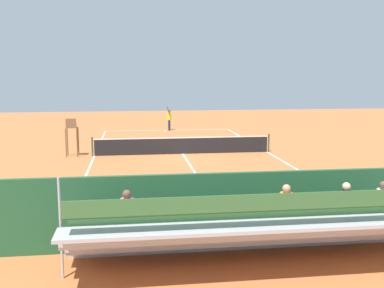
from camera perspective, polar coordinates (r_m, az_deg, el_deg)
ground_plane at (r=26.04m, az=-1.17°, el=-1.25°), size 60.00×60.00×0.00m
court_line_markings at (r=26.07m, az=-1.18°, el=-1.23°), size 10.10×22.20×0.01m
tennis_net at (r=25.95m, az=-1.17°, el=-0.16°), size 10.30×0.10×1.07m
backdrop_wall at (r=12.36m, az=6.23°, el=-8.10°), size 18.00×0.16×2.00m
bleacher_stand at (r=11.16m, az=7.61°, el=-10.45°), size 9.06×2.40×2.35m
umpire_chair at (r=25.93m, az=-14.94°, el=1.34°), size 0.67×0.67×2.14m
courtside_bench at (r=13.93m, az=15.63°, el=-8.31°), size 1.80×0.40×0.93m
equipment_bag at (r=13.27m, az=7.42°, el=-10.63°), size 0.90×0.36×0.36m
tennis_player at (r=36.65m, az=-2.90°, el=3.31°), size 0.47×0.56×1.93m
tennis_racket at (r=36.12m, az=-3.48°, el=1.63°), size 0.41×0.58×0.03m
tennis_ball_near at (r=35.67m, az=-4.97°, el=1.55°), size 0.07×0.07×0.07m
tennis_ball_far at (r=35.19m, az=-3.54°, el=1.46°), size 0.07×0.07×0.07m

